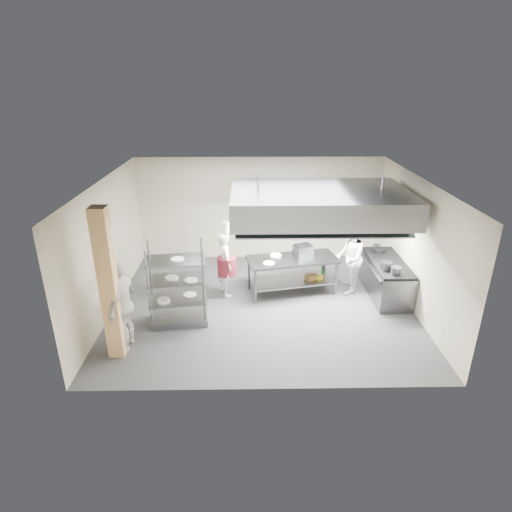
{
  "coord_description": "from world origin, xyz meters",
  "views": [
    {
      "loc": [
        -0.31,
        -9.0,
        5.03
      ],
      "look_at": [
        -0.15,
        0.2,
        1.19
      ],
      "focal_mm": 30.0,
      "sensor_mm": 36.0,
      "label": 1
    }
  ],
  "objects_px": {
    "cooking_range": "(386,279)",
    "griddle": "(303,250)",
    "island": "(292,275)",
    "stockpot": "(386,266)",
    "pass_rack": "(177,284)",
    "chef_head": "(225,264)",
    "chef_plating": "(122,305)",
    "chef_line": "(349,258)"
  },
  "relations": [
    {
      "from": "island",
      "to": "stockpot",
      "type": "height_order",
      "value": "stockpot"
    },
    {
      "from": "island",
      "to": "cooking_range",
      "type": "distance_m",
      "value": 2.33
    },
    {
      "from": "griddle",
      "to": "island",
      "type": "bearing_deg",
      "value": -157.67
    },
    {
      "from": "island",
      "to": "stockpot",
      "type": "bearing_deg",
      "value": -29.69
    },
    {
      "from": "chef_plating",
      "to": "stockpot",
      "type": "height_order",
      "value": "chef_plating"
    },
    {
      "from": "cooking_range",
      "to": "chef_head",
      "type": "bearing_deg",
      "value": 179.01
    },
    {
      "from": "pass_rack",
      "to": "stockpot",
      "type": "distance_m",
      "value": 4.81
    },
    {
      "from": "pass_rack",
      "to": "cooking_range",
      "type": "distance_m",
      "value": 5.12
    },
    {
      "from": "chef_line",
      "to": "stockpot",
      "type": "distance_m",
      "value": 0.99
    },
    {
      "from": "stockpot",
      "to": "cooking_range",
      "type": "bearing_deg",
      "value": 68.02
    },
    {
      "from": "island",
      "to": "chef_line",
      "type": "bearing_deg",
      "value": -13.08
    },
    {
      "from": "cooking_range",
      "to": "griddle",
      "type": "xyz_separation_m",
      "value": [
        -2.01,
        0.51,
        0.6
      ]
    },
    {
      "from": "griddle",
      "to": "chef_plating",
      "type": "bearing_deg",
      "value": -168.7
    },
    {
      "from": "pass_rack",
      "to": "griddle",
      "type": "height_order",
      "value": "pass_rack"
    },
    {
      "from": "island",
      "to": "chef_head",
      "type": "height_order",
      "value": "chef_head"
    },
    {
      "from": "island",
      "to": "griddle",
      "type": "height_order",
      "value": "griddle"
    },
    {
      "from": "stockpot",
      "to": "chef_head",
      "type": "bearing_deg",
      "value": 171.71
    },
    {
      "from": "chef_line",
      "to": "pass_rack",
      "type": "bearing_deg",
      "value": -58.33
    },
    {
      "from": "island",
      "to": "pass_rack",
      "type": "distance_m",
      "value": 3.03
    },
    {
      "from": "griddle",
      "to": "stockpot",
      "type": "bearing_deg",
      "value": -51.84
    },
    {
      "from": "griddle",
      "to": "chef_line",
      "type": "bearing_deg",
      "value": -40.54
    },
    {
      "from": "pass_rack",
      "to": "chef_plating",
      "type": "distance_m",
      "value": 1.31
    },
    {
      "from": "chef_head",
      "to": "stockpot",
      "type": "height_order",
      "value": "chef_head"
    },
    {
      "from": "cooking_range",
      "to": "island",
      "type": "bearing_deg",
      "value": 174.93
    },
    {
      "from": "island",
      "to": "chef_plating",
      "type": "xyz_separation_m",
      "value": [
        -3.56,
        -2.34,
        0.49
      ]
    },
    {
      "from": "island",
      "to": "chef_line",
      "type": "xyz_separation_m",
      "value": [
        1.39,
        -0.03,
        0.46
      ]
    },
    {
      "from": "chef_head",
      "to": "griddle",
      "type": "xyz_separation_m",
      "value": [
        1.96,
        0.44,
        0.2
      ]
    },
    {
      "from": "chef_line",
      "to": "griddle",
      "type": "relative_size",
      "value": 4.17
    },
    {
      "from": "cooking_range",
      "to": "chef_plating",
      "type": "distance_m",
      "value": 6.27
    },
    {
      "from": "chef_line",
      "to": "stockpot",
      "type": "xyz_separation_m",
      "value": [
        0.73,
        -0.65,
        0.08
      ]
    },
    {
      "from": "chef_line",
      "to": "chef_plating",
      "type": "bearing_deg",
      "value": -52.34
    },
    {
      "from": "chef_head",
      "to": "pass_rack",
      "type": "bearing_deg",
      "value": 124.14
    },
    {
      "from": "stockpot",
      "to": "pass_rack",
      "type": "bearing_deg",
      "value": -171.25
    },
    {
      "from": "cooking_range",
      "to": "chef_plating",
      "type": "xyz_separation_m",
      "value": [
        -5.88,
        -2.14,
        0.52
      ]
    },
    {
      "from": "chef_plating",
      "to": "griddle",
      "type": "bearing_deg",
      "value": 130.5
    },
    {
      "from": "chef_head",
      "to": "chef_plating",
      "type": "relative_size",
      "value": 0.87
    },
    {
      "from": "chef_head",
      "to": "island",
      "type": "bearing_deg",
      "value": -104.0
    },
    {
      "from": "chef_head",
      "to": "griddle",
      "type": "relative_size",
      "value": 3.74
    },
    {
      "from": "cooking_range",
      "to": "chef_line",
      "type": "distance_m",
      "value": 1.06
    },
    {
      "from": "island",
      "to": "griddle",
      "type": "relative_size",
      "value": 5.03
    },
    {
      "from": "pass_rack",
      "to": "chef_plating",
      "type": "height_order",
      "value": "chef_plating"
    },
    {
      "from": "chef_head",
      "to": "chef_line",
      "type": "xyz_separation_m",
      "value": [
        3.05,
        0.1,
        0.09
      ]
    }
  ]
}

